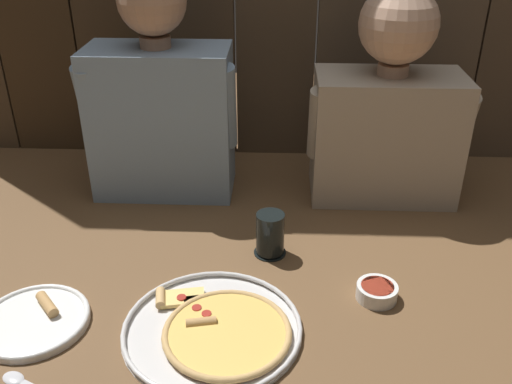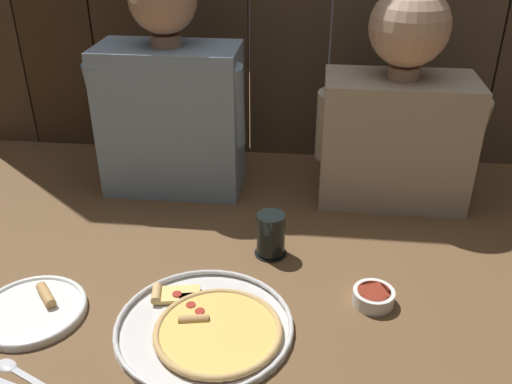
{
  "view_description": "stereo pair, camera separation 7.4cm",
  "coord_description": "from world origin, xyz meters",
  "px_view_note": "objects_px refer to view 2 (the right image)",
  "views": [
    {
      "loc": [
        0.02,
        -0.99,
        0.78
      ],
      "look_at": [
        -0.03,
        0.1,
        0.18
      ],
      "focal_mm": 39.24,
      "sensor_mm": 36.0,
      "label": 1
    },
    {
      "loc": [
        0.09,
        -0.98,
        0.78
      ],
      "look_at": [
        -0.03,
        0.1,
        0.18
      ],
      "focal_mm": 39.24,
      "sensor_mm": 36.0,
      "label": 2
    }
  ],
  "objects_px": {
    "dinner_plate": "(32,310)",
    "dipping_bowl": "(373,296)",
    "diner_right": "(399,105)",
    "diner_left": "(170,93)",
    "pizza_tray": "(209,327)",
    "drinking_glass": "(272,235)"
  },
  "relations": [
    {
      "from": "dinner_plate",
      "to": "dipping_bowl",
      "type": "relative_size",
      "value": 2.53
    },
    {
      "from": "dipping_bowl",
      "to": "diner_right",
      "type": "relative_size",
      "value": 0.15
    },
    {
      "from": "dinner_plate",
      "to": "diner_right",
      "type": "height_order",
      "value": "diner_right"
    },
    {
      "from": "diner_left",
      "to": "pizza_tray",
      "type": "bearing_deg",
      "value": -70.72
    },
    {
      "from": "drinking_glass",
      "to": "diner_left",
      "type": "distance_m",
      "value": 0.5
    },
    {
      "from": "drinking_glass",
      "to": "diner_left",
      "type": "xyz_separation_m",
      "value": [
        -0.31,
        0.32,
        0.23
      ]
    },
    {
      "from": "pizza_tray",
      "to": "dinner_plate",
      "type": "xyz_separation_m",
      "value": [
        -0.37,
        0.01,
        -0.0
      ]
    },
    {
      "from": "diner_left",
      "to": "diner_right",
      "type": "bearing_deg",
      "value": 0.12
    },
    {
      "from": "dinner_plate",
      "to": "drinking_glass",
      "type": "distance_m",
      "value": 0.55
    },
    {
      "from": "pizza_tray",
      "to": "dinner_plate",
      "type": "bearing_deg",
      "value": 178.53
    },
    {
      "from": "dinner_plate",
      "to": "diner_left",
      "type": "distance_m",
      "value": 0.67
    },
    {
      "from": "drinking_glass",
      "to": "diner_right",
      "type": "relative_size",
      "value": 0.19
    },
    {
      "from": "drinking_glass",
      "to": "diner_left",
      "type": "height_order",
      "value": "diner_left"
    },
    {
      "from": "diner_left",
      "to": "diner_right",
      "type": "height_order",
      "value": "diner_left"
    },
    {
      "from": "dinner_plate",
      "to": "dipping_bowl",
      "type": "bearing_deg",
      "value": 9.08
    },
    {
      "from": "dinner_plate",
      "to": "diner_left",
      "type": "xyz_separation_m",
      "value": [
        0.16,
        0.59,
        0.27
      ]
    },
    {
      "from": "drinking_glass",
      "to": "dipping_bowl",
      "type": "distance_m",
      "value": 0.28
    },
    {
      "from": "pizza_tray",
      "to": "diner_left",
      "type": "distance_m",
      "value": 0.69
    },
    {
      "from": "pizza_tray",
      "to": "drinking_glass",
      "type": "relative_size",
      "value": 3.31
    },
    {
      "from": "diner_left",
      "to": "diner_right",
      "type": "xyz_separation_m",
      "value": [
        0.61,
        0.0,
        -0.01
      ]
    },
    {
      "from": "pizza_tray",
      "to": "drinking_glass",
      "type": "bearing_deg",
      "value": 70.28
    },
    {
      "from": "dipping_bowl",
      "to": "diner_left",
      "type": "bearing_deg",
      "value": 138.51
    }
  ]
}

